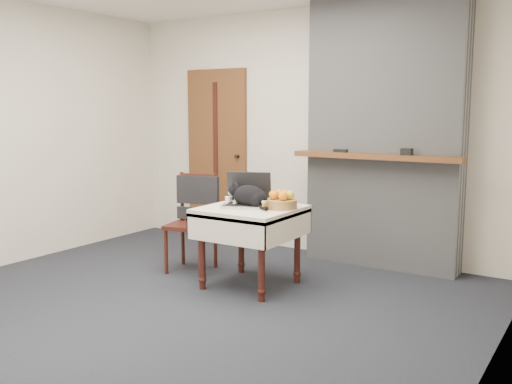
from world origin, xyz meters
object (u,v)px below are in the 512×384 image
fruit_basket (281,201)px  cream_jar (228,201)px  side_table (251,220)px  chair (195,208)px  cat (250,197)px  pill_bottle (264,206)px  door (217,155)px  laptop (247,198)px

fruit_basket → cream_jar: bearing=-170.7°
side_table → chair: (-0.76, 0.19, 0.00)m
chair → cat: bearing=-27.9°
pill_bottle → cream_jar: bearing=167.2°
cream_jar → pill_bottle: size_ratio=0.86×
side_table → cat: (0.00, -0.02, 0.21)m
cream_jar → door: bearing=129.5°
laptop → cat: 0.09m
door → pill_bottle: door is taller
side_table → cream_jar: size_ratio=11.06×
pill_bottle → side_table: bearing=156.1°
laptop → side_table: bearing=-54.9°
cream_jar → pill_bottle: (0.43, -0.10, 0.01)m
pill_bottle → chair: (-0.95, 0.27, -0.15)m
side_table → cream_jar: (-0.24, 0.01, 0.15)m
cream_jar → fruit_basket: size_ratio=0.26×
laptop → chair: 0.74m
fruit_basket → chair: bearing=174.8°
cream_jar → fruit_basket: (0.49, 0.08, 0.03)m
door → laptop: bearing=-45.8°
laptop → cat: size_ratio=1.08×
laptop → fruit_basket: bearing=-12.4°
door → cream_jar: door is taller
side_table → pill_bottle: (0.19, -0.08, 0.16)m
door → chair: door is taller
door → cat: (1.38, -1.41, -0.21)m
laptop → pill_bottle: 0.28m
chair → cream_jar: bearing=-31.5°
door → cream_jar: 1.80m
cream_jar → fruit_basket: 0.50m
door → chair: (0.62, -1.20, -0.41)m
side_table → pill_bottle: bearing=-23.9°
cat → door: bearing=134.2°
cream_jar → pill_bottle: bearing=-12.8°
fruit_basket → cat: bearing=-156.0°
cat → fruit_basket: size_ratio=1.66×
side_table → fruit_basket: 0.32m
cream_jar → chair: chair is taller
laptop → cream_jar: (-0.18, -0.02, -0.04)m
laptop → cream_jar: bearing=165.4°
cat → pill_bottle: cat is taller
cat → fruit_basket: 0.27m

